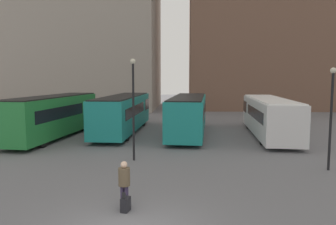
% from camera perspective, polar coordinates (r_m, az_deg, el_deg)
% --- Properties ---
extents(building_block_right, '(31.52, 11.31, 27.43)m').
position_cam_1_polar(building_block_right, '(52.70, 21.93, 15.73)').
color(building_block_right, brown).
rests_on(building_block_right, ground_plane).
extents(bus_0, '(3.55, 11.15, 3.12)m').
position_cam_1_polar(bus_0, '(25.85, -19.29, -0.38)').
color(bus_0, '#237A38').
rests_on(bus_0, ground_plane).
extents(bus_1, '(2.96, 11.87, 3.00)m').
position_cam_1_polar(bus_1, '(27.09, -7.78, 0.05)').
color(bus_1, '#19847F').
rests_on(bus_1, ground_plane).
extents(bus_2, '(3.38, 11.08, 3.01)m').
position_cam_1_polar(bus_2, '(25.71, 3.57, -0.22)').
color(bus_2, '#19847F').
rests_on(bus_2, ground_plane).
extents(bus_3, '(3.26, 11.87, 2.90)m').
position_cam_1_polar(bus_3, '(26.24, 17.14, -0.48)').
color(bus_3, silver).
rests_on(bus_3, ground_plane).
extents(traveler, '(0.50, 0.50, 1.58)m').
position_cam_1_polar(traveler, '(11.64, -7.64, -11.47)').
color(traveler, '#382D4C').
rests_on(traveler, ground_plane).
extents(suitcase, '(0.32, 0.42, 0.70)m').
position_cam_1_polar(suitcase, '(11.38, -7.40, -15.56)').
color(suitcase, black).
rests_on(suitcase, ground_plane).
extents(lamp_post_0, '(0.28, 0.28, 4.92)m').
position_cam_1_polar(lamp_post_0, '(17.33, 26.57, 0.48)').
color(lamp_post_0, black).
rests_on(lamp_post_0, ground_plane).
extents(lamp_post_1, '(0.28, 0.28, 5.44)m').
position_cam_1_polar(lamp_post_1, '(17.48, -6.06, 2.02)').
color(lamp_post_1, black).
rests_on(lamp_post_1, ground_plane).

